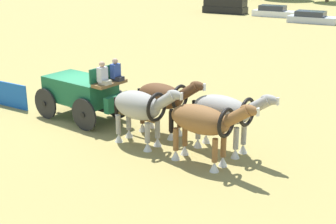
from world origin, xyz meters
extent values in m
plane|color=#9E8C4C|center=(0.00, 0.00, 0.00)|extent=(220.00, 220.00, 0.00)
cube|color=#195B38|center=(0.00, 0.00, 1.22)|extent=(2.93, 1.75, 0.98)
cube|color=brown|center=(1.67, 0.10, 1.76)|extent=(0.64, 1.45, 0.12)
cube|color=#195B38|center=(2.07, 0.12, 1.08)|extent=(0.31, 1.28, 0.60)
cube|color=#195B38|center=(1.37, 0.08, 2.09)|extent=(0.14, 1.42, 0.55)
cube|color=black|center=(0.00, 0.00, 0.63)|extent=(3.13, 0.35, 0.16)
cylinder|color=black|center=(1.08, 0.96, 0.63)|extent=(1.27, 0.15, 1.26)
cylinder|color=black|center=(1.08, 0.96, 0.63)|extent=(0.21, 0.19, 0.20)
cylinder|color=black|center=(1.19, -0.82, 0.63)|extent=(1.27, 0.15, 1.26)
cylinder|color=black|center=(1.19, -0.82, 0.63)|extent=(0.21, 0.19, 0.20)
cylinder|color=black|center=(-1.19, 0.82, 0.63)|extent=(1.27, 0.15, 1.26)
cylinder|color=black|center=(-1.19, 0.82, 0.63)|extent=(0.21, 0.19, 0.20)
cylinder|color=black|center=(-1.08, -0.96, 0.63)|extent=(1.27, 0.15, 1.26)
cylinder|color=black|center=(-1.08, -0.96, 0.63)|extent=(0.21, 0.19, 0.20)
cylinder|color=brown|center=(2.72, 0.16, 0.68)|extent=(2.60, 0.25, 0.10)
cube|color=#2D2D33|center=(1.77, 0.45, 1.90)|extent=(0.42, 0.34, 0.16)
cube|color=#334C99|center=(1.65, 0.45, 2.17)|extent=(0.26, 0.37, 0.55)
sphere|color=tan|center=(1.65, 0.45, 2.56)|extent=(0.22, 0.22, 0.22)
cube|color=#BCB293|center=(1.81, -0.24, 1.90)|extent=(0.42, 0.34, 0.16)
cube|color=silver|center=(1.69, -0.25, 2.17)|extent=(0.26, 0.37, 0.55)
sphere|color=tan|center=(1.69, -0.25, 2.56)|extent=(0.22, 0.22, 0.22)
ellipsoid|color=brown|center=(3.57, 0.86, 1.46)|extent=(2.00, 1.03, 0.92)
cylinder|color=brown|center=(4.24, 1.16, 0.70)|extent=(0.18, 0.18, 0.75)
cone|color=silver|center=(4.24, 1.16, 0.16)|extent=(0.30, 0.30, 0.32)
cylinder|color=brown|center=(4.27, 0.65, 0.70)|extent=(0.18, 0.18, 0.75)
cone|color=silver|center=(4.27, 0.65, 0.16)|extent=(0.30, 0.30, 0.32)
cylinder|color=brown|center=(2.88, 1.08, 0.70)|extent=(0.18, 0.18, 0.75)
cone|color=silver|center=(2.88, 1.08, 0.16)|extent=(0.30, 0.30, 0.32)
cylinder|color=brown|center=(2.91, 0.57, 0.70)|extent=(0.18, 0.18, 0.75)
cone|color=silver|center=(2.91, 0.57, 0.16)|extent=(0.30, 0.30, 0.32)
cylinder|color=brown|center=(4.82, 0.94, 1.86)|extent=(0.96, 0.42, 0.81)
ellipsoid|color=brown|center=(5.19, 0.96, 2.12)|extent=(0.61, 0.30, 0.32)
cube|color=silver|center=(5.47, 0.98, 2.12)|extent=(0.07, 0.10, 0.24)
torus|color=black|center=(4.45, 0.92, 1.56)|extent=(0.18, 0.95, 0.95)
cylinder|color=black|center=(2.55, 0.80, 1.16)|extent=(0.14, 0.14, 0.80)
ellipsoid|color=#9E998E|center=(3.65, -0.43, 1.44)|extent=(1.98, 1.11, 0.99)
cylinder|color=#9E998E|center=(4.31, -0.12, 0.66)|extent=(0.18, 0.18, 0.71)
cone|color=silver|center=(4.31, -0.12, 0.15)|extent=(0.30, 0.30, 0.30)
cylinder|color=#9E998E|center=(4.34, -0.67, 0.66)|extent=(0.18, 0.18, 0.71)
cone|color=silver|center=(4.34, -0.67, 0.15)|extent=(0.30, 0.30, 0.30)
cylinder|color=#9E998E|center=(2.96, -0.20, 0.66)|extent=(0.18, 0.18, 0.71)
cone|color=silver|center=(2.96, -0.20, 0.15)|extent=(0.30, 0.30, 0.30)
cylinder|color=#9E998E|center=(3.00, -0.75, 0.66)|extent=(0.18, 0.18, 0.71)
cone|color=silver|center=(3.00, -0.75, 0.15)|extent=(0.30, 0.30, 0.30)
cylinder|color=#9E998E|center=(4.88, -0.36, 1.84)|extent=(0.96, 0.42, 0.81)
ellipsoid|color=#9E998E|center=(5.25, -0.34, 2.10)|extent=(0.61, 0.30, 0.32)
cube|color=silver|center=(5.53, -0.32, 2.10)|extent=(0.07, 0.10, 0.24)
torus|color=black|center=(4.52, -0.38, 1.54)|extent=(0.18, 1.02, 1.01)
cylinder|color=black|center=(2.64, -0.49, 1.14)|extent=(0.14, 0.14, 0.80)
ellipsoid|color=#9E998E|center=(6.17, 1.02, 1.47)|extent=(2.18, 1.07, 0.95)
cylinder|color=#9E998E|center=(6.90, 1.32, 0.69)|extent=(0.18, 0.18, 0.75)
cone|color=silver|center=(6.90, 1.32, 0.16)|extent=(0.30, 0.30, 0.32)
cylinder|color=#9E998E|center=(6.93, 0.80, 0.69)|extent=(0.18, 0.18, 0.75)
cone|color=silver|center=(6.93, 0.80, 0.16)|extent=(0.30, 0.30, 0.32)
cylinder|color=#9E998E|center=(5.41, 1.23, 0.69)|extent=(0.18, 0.18, 0.75)
cone|color=silver|center=(5.41, 1.23, 0.16)|extent=(0.30, 0.30, 0.32)
cylinder|color=#9E998E|center=(5.44, 0.71, 0.69)|extent=(0.18, 0.18, 0.75)
cone|color=silver|center=(5.44, 0.71, 0.16)|extent=(0.30, 0.30, 0.32)
cylinder|color=#9E998E|center=(7.49, 1.10, 1.87)|extent=(0.96, 0.42, 0.81)
ellipsoid|color=#9E998E|center=(7.86, 1.12, 2.13)|extent=(0.61, 0.30, 0.32)
cube|color=silver|center=(8.14, 1.14, 2.13)|extent=(0.07, 0.10, 0.24)
torus|color=black|center=(7.13, 1.07, 1.57)|extent=(0.18, 0.98, 0.97)
cylinder|color=black|center=(5.06, 0.95, 1.17)|extent=(0.14, 0.14, 0.80)
ellipsoid|color=brown|center=(6.25, -0.28, 1.48)|extent=(2.18, 1.04, 0.91)
cylinder|color=brown|center=(6.98, 0.02, 0.71)|extent=(0.18, 0.18, 0.76)
cone|color=silver|center=(6.98, 0.02, 0.16)|extent=(0.30, 0.30, 0.33)
cylinder|color=brown|center=(7.01, -0.49, 0.71)|extent=(0.18, 0.18, 0.76)
cone|color=silver|center=(7.01, -0.49, 0.16)|extent=(0.30, 0.30, 0.33)
cylinder|color=brown|center=(5.49, -0.07, 0.71)|extent=(0.18, 0.18, 0.76)
cone|color=silver|center=(5.49, -0.07, 0.16)|extent=(0.30, 0.30, 0.33)
cylinder|color=brown|center=(5.52, -0.57, 0.71)|extent=(0.18, 0.18, 0.76)
cone|color=silver|center=(5.52, -0.57, 0.16)|extent=(0.30, 0.30, 0.33)
cylinder|color=brown|center=(7.57, -0.20, 1.87)|extent=(0.96, 0.42, 0.81)
ellipsoid|color=brown|center=(7.94, -0.18, 2.13)|extent=(0.61, 0.30, 0.32)
cube|color=silver|center=(8.22, -0.16, 2.13)|extent=(0.07, 0.10, 0.24)
torus|color=black|center=(7.20, -0.22, 1.58)|extent=(0.18, 0.95, 0.94)
cylinder|color=black|center=(5.14, -0.35, 1.18)|extent=(0.14, 0.14, 0.80)
cube|color=black|center=(-16.00, 33.71, 0.37)|extent=(5.14, 2.81, 0.75)
cube|color=black|center=(-16.00, 33.71, 1.26)|extent=(4.92, 2.63, 1.04)
cube|color=white|center=(-10.27, 34.63, 0.32)|extent=(4.74, 2.58, 0.63)
cube|color=#2D333D|center=(-10.48, 34.58, 0.90)|extent=(2.95, 2.08, 0.54)
cube|color=silver|center=(-5.03, 32.68, 0.32)|extent=(4.85, 2.87, 0.63)
cube|color=#2D333D|center=(-5.26, 32.63, 0.88)|extent=(3.04, 2.34, 0.50)
cube|color=#1959B2|center=(-4.09, -1.17, 0.55)|extent=(3.17, 0.57, 1.10)
camera|label=1|loc=(14.55, -11.36, 6.40)|focal=50.10mm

